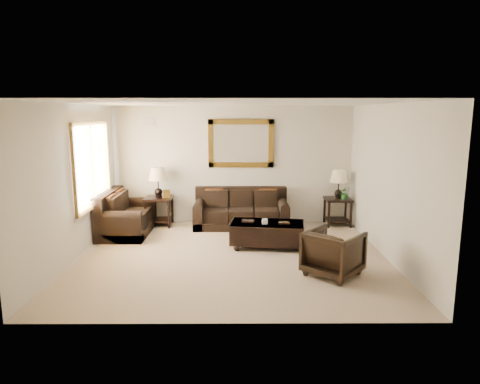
{
  "coord_description": "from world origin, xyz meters",
  "views": [
    {
      "loc": [
        0.12,
        -7.35,
        2.54
      ],
      "look_at": [
        0.16,
        0.6,
        1.07
      ],
      "focal_mm": 32.0,
      "sensor_mm": 36.0,
      "label": 1
    }
  ],
  "objects_px": {
    "loveseat": "(124,218)",
    "armchair": "(334,251)",
    "coffee_table": "(267,232)",
    "sofa": "(241,213)",
    "end_table_left": "(158,188)",
    "end_table_right": "(338,189)"
  },
  "relations": [
    {
      "from": "end_table_right",
      "to": "coffee_table",
      "type": "height_order",
      "value": "end_table_right"
    },
    {
      "from": "loveseat",
      "to": "coffee_table",
      "type": "bearing_deg",
      "value": -107.45
    },
    {
      "from": "sofa",
      "to": "loveseat",
      "type": "relative_size",
      "value": 1.3
    },
    {
      "from": "sofa",
      "to": "end_table_left",
      "type": "xyz_separation_m",
      "value": [
        -1.87,
        0.07,
        0.56
      ]
    },
    {
      "from": "armchair",
      "to": "sofa",
      "type": "bearing_deg",
      "value": -22.66
    },
    {
      "from": "end_table_right",
      "to": "coffee_table",
      "type": "bearing_deg",
      "value": -137.12
    },
    {
      "from": "end_table_left",
      "to": "armchair",
      "type": "height_order",
      "value": "end_table_left"
    },
    {
      "from": "sofa",
      "to": "loveseat",
      "type": "height_order",
      "value": "loveseat"
    },
    {
      "from": "end_table_right",
      "to": "end_table_left",
      "type": "bearing_deg",
      "value": -179.78
    },
    {
      "from": "armchair",
      "to": "loveseat",
      "type": "bearing_deg",
      "value": 10.15
    },
    {
      "from": "sofa",
      "to": "end_table_left",
      "type": "distance_m",
      "value": 1.95
    },
    {
      "from": "sofa",
      "to": "armchair",
      "type": "height_order",
      "value": "sofa"
    },
    {
      "from": "sofa",
      "to": "coffee_table",
      "type": "height_order",
      "value": "sofa"
    },
    {
      "from": "end_table_left",
      "to": "coffee_table",
      "type": "bearing_deg",
      "value": -33.91
    },
    {
      "from": "sofa",
      "to": "end_table_right",
      "type": "distance_m",
      "value": 2.27
    },
    {
      "from": "armchair",
      "to": "coffee_table",
      "type": "bearing_deg",
      "value": -15.61
    },
    {
      "from": "loveseat",
      "to": "armchair",
      "type": "distance_m",
      "value": 4.62
    },
    {
      "from": "loveseat",
      "to": "armchair",
      "type": "relative_size",
      "value": 2.02
    },
    {
      "from": "end_table_left",
      "to": "armchair",
      "type": "distance_m",
      "value": 4.53
    },
    {
      "from": "end_table_right",
      "to": "armchair",
      "type": "height_order",
      "value": "end_table_right"
    },
    {
      "from": "end_table_left",
      "to": "end_table_right",
      "type": "height_order",
      "value": "end_table_left"
    },
    {
      "from": "loveseat",
      "to": "armchair",
      "type": "bearing_deg",
      "value": -121.54
    }
  ]
}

